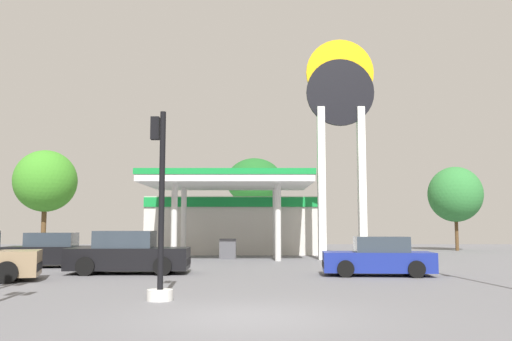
{
  "coord_description": "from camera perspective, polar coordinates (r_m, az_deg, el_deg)",
  "views": [
    {
      "loc": [
        0.2,
        -10.86,
        1.74
      ],
      "look_at": [
        0.19,
        13.62,
        4.3
      ],
      "focal_mm": 38.13,
      "sensor_mm": 36.0,
      "label": 1
    }
  ],
  "objects": [
    {
      "name": "tree_0",
      "position": [
        44.26,
        -21.2,
        -1.05
      ],
      "size": [
        4.68,
        4.68,
        7.57
      ],
      "color": "brown",
      "rests_on": "ground"
    },
    {
      "name": "tree_1",
      "position": [
        39.44,
        -0.15,
        -1.15
      ],
      "size": [
        4.07,
        4.07,
        6.73
      ],
      "color": "brown",
      "rests_on": "ground"
    },
    {
      "name": "car_3",
      "position": [
        20.38,
        12.71,
        -8.93
      ],
      "size": [
        4.04,
        2.05,
        1.4
      ],
      "color": "black",
      "rests_on": "ground"
    },
    {
      "name": "gas_station",
      "position": [
        35.72,
        -2.48,
        -5.23
      ],
      "size": [
        10.85,
        12.92,
        4.66
      ],
      "color": "beige",
      "rests_on": "ground"
    },
    {
      "name": "station_pole_sign",
      "position": [
        30.48,
        8.89,
        5.36
      ],
      "size": [
        3.75,
        0.56,
        12.18
      ],
      "color": "white",
      "rests_on": "ground"
    },
    {
      "name": "tree_2",
      "position": [
        43.37,
        20.19,
        -2.36
      ],
      "size": [
        3.99,
        3.99,
        6.25
      ],
      "color": "brown",
      "rests_on": "ground"
    },
    {
      "name": "ground_plane",
      "position": [
        11.0,
        -1.07,
        -15.07
      ],
      "size": [
        90.0,
        90.0,
        0.0
      ],
      "primitive_type": "plane",
      "color": "slate",
      "rests_on": "ground"
    },
    {
      "name": "car_0",
      "position": [
        25.63,
        -20.36,
        -7.96
      ],
      "size": [
        4.34,
        2.22,
        1.5
      ],
      "color": "black",
      "rests_on": "ground"
    },
    {
      "name": "traffic_signal_0",
      "position": [
        13.42,
        -10.03,
        -6.26
      ],
      "size": [
        0.63,
        0.67,
        4.58
      ],
      "color": "silver",
      "rests_on": "ground"
    },
    {
      "name": "car_1",
      "position": [
        21.31,
        -13.2,
        -8.54
      ],
      "size": [
        4.54,
        2.17,
        1.6
      ],
      "color": "black",
      "rests_on": "ground"
    }
  ]
}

